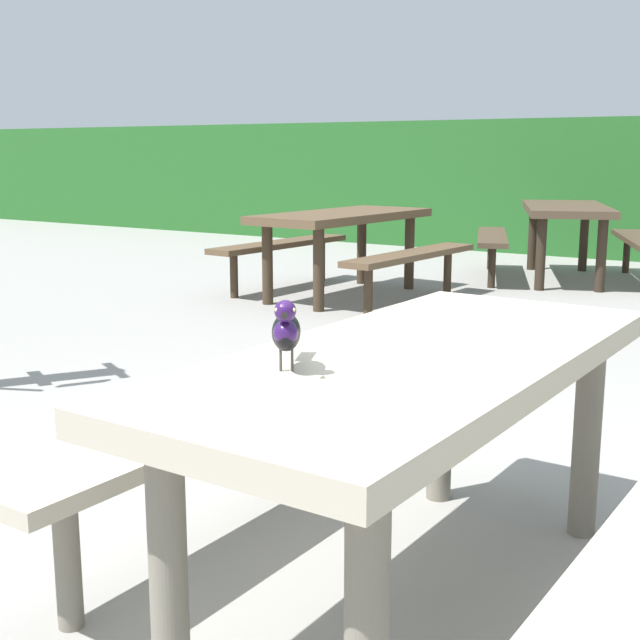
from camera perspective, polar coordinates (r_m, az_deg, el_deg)
The scene contains 5 objects.
ground_plane at distance 2.59m, azimuth -0.05°, elevation -17.87°, with size 60.00×60.00×0.00m, color gray.
picnic_table_foreground at distance 2.35m, azimuth 6.51°, elevation -6.32°, with size 1.72×1.82×0.74m.
bird_grackle at distance 2.04m, azimuth -2.29°, elevation -0.68°, with size 0.18×0.25×0.18m.
picnic_table_mid_left at distance 7.44m, azimuth 1.51°, elevation 5.85°, with size 1.79×1.85×0.74m.
picnic_table_far_centre at distance 8.73m, azimuth 16.16°, elevation 6.23°, with size 2.20×2.22×0.74m.
Camera 1 is at (1.23, -1.90, 1.27)m, focal length 47.60 mm.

